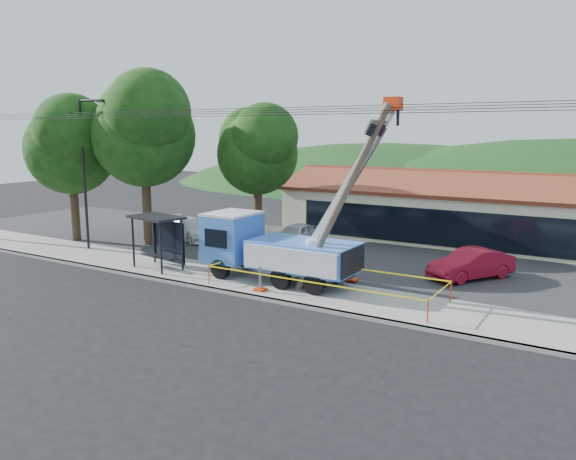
# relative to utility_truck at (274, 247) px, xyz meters

# --- Properties ---
(ground) EXTENTS (120.00, 120.00, 0.00)m
(ground) POSITION_rel_utility_truck_xyz_m (0.40, -4.68, -1.78)
(ground) COLOR black
(ground) RESTS_ON ground
(curb) EXTENTS (60.00, 0.25, 0.15)m
(curb) POSITION_rel_utility_truck_xyz_m (0.40, -2.58, -1.71)
(curb) COLOR #9F9C94
(curb) RESTS_ON ground
(sidewalk) EXTENTS (60.00, 4.00, 0.15)m
(sidewalk) POSITION_rel_utility_truck_xyz_m (0.40, -0.68, -1.71)
(sidewalk) COLOR #9F9C94
(sidewalk) RESTS_ON ground
(parking_lot) EXTENTS (60.00, 12.00, 0.10)m
(parking_lot) POSITION_rel_utility_truck_xyz_m (0.40, 7.32, -1.73)
(parking_lot) COLOR #28282B
(parking_lot) RESTS_ON ground
(strip_mall) EXTENTS (22.50, 8.53, 4.67)m
(strip_mall) POSITION_rel_utility_truck_xyz_m (4.40, 15.30, 0.10)
(strip_mall) COLOR beige
(strip_mall) RESTS_ON ground
(streetlight) EXTENTS (2.13, 0.22, 9.00)m
(streetlight) POSITION_rel_utility_truck_xyz_m (-13.38, 0.32, 3.52)
(streetlight) COLOR black
(streetlight) RESTS_ON ground
(tree_west_near) EXTENTS (7.56, 6.72, 10.80)m
(tree_west_near) POSITION_rel_utility_truck_xyz_m (-11.60, 3.32, 5.74)
(tree_west_near) COLOR #332316
(tree_west_near) RESTS_ON ground
(tree_west_far) EXTENTS (6.84, 6.08, 9.48)m
(tree_west_far) POSITION_rel_utility_truck_xyz_m (-16.60, 1.82, 4.76)
(tree_west_far) COLOR #332316
(tree_west_far) RESTS_ON ground
(tree_lot) EXTENTS (6.30, 5.60, 8.94)m
(tree_lot) POSITION_rel_utility_truck_xyz_m (-6.60, 8.32, 4.43)
(tree_lot) COLOR #332316
(tree_lot) RESTS_ON ground
(hill_west) EXTENTS (78.40, 56.00, 28.00)m
(hill_west) POSITION_rel_utility_truck_xyz_m (-14.60, 50.32, -1.78)
(hill_west) COLOR #173C15
(hill_west) RESTS_ON ground
(power_lines) EXTENTS (60.00, 1.42, 8.22)m
(power_lines) POSITION_rel_utility_truck_xyz_m (-18.05, -0.88, 2.87)
(power_lines) COLOR brown
(power_lines) RESTS_ON ground
(utility_truck) EXTENTS (9.79, 4.14, 8.35)m
(utility_truck) POSITION_rel_utility_truck_xyz_m (0.00, 0.00, 0.00)
(utility_truck) COLOR black
(utility_truck) RESTS_ON ground
(leaning_pole) EXTENTS (4.35, 1.75, 8.24)m
(leaning_pole) POSITION_rel_utility_truck_xyz_m (3.98, -0.68, 2.85)
(leaning_pole) COLOR brown
(leaning_pole) RESTS_ON ground
(bus_shelter) EXTENTS (3.08, 2.20, 2.73)m
(bus_shelter) POSITION_rel_utility_truck_xyz_m (-6.40, -0.95, 0.38)
(bus_shelter) COLOR black
(bus_shelter) RESTS_ON ground
(caution_tape) EXTENTS (10.42, 3.18, 0.92)m
(caution_tape) POSITION_rel_utility_truck_xyz_m (2.98, -0.61, -0.94)
(caution_tape) COLOR red
(caution_tape) RESTS_ON ground
(car_silver) EXTENTS (2.13, 4.47, 1.48)m
(car_silver) POSITION_rel_utility_truck_xyz_m (-3.18, 7.35, -1.78)
(car_silver) COLOR silver
(car_silver) RESTS_ON ground
(car_red) EXTENTS (3.66, 4.53, 1.45)m
(car_red) POSITION_rel_utility_truck_xyz_m (7.93, 5.36, -1.78)
(car_red) COLOR maroon
(car_red) RESTS_ON ground
(car_white) EXTENTS (5.32, 3.31, 1.44)m
(car_white) POSITION_rel_utility_truck_xyz_m (-10.41, 5.82, -1.78)
(car_white) COLOR silver
(car_white) RESTS_ON ground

